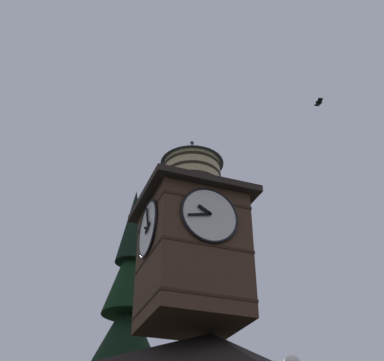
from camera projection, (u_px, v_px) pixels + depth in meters
clock_tower at (192, 236)px, 18.15m from camera, size 3.93×3.93×7.62m
flying_bird_high at (319, 103)px, 21.24m from camera, size 0.30×0.52×0.16m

